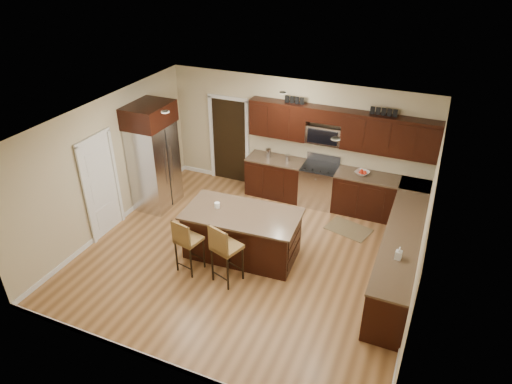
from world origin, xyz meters
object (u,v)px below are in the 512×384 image
at_px(island, 242,235).
at_px(stool_mid, 224,248).
at_px(range, 319,185).
at_px(stool_left, 186,240).
at_px(refrigerator, 154,156).

xyz_separation_m(island, stool_mid, (0.06, -0.85, 0.30)).
distance_m(range, stool_mid, 3.32).
distance_m(range, island, 2.51).
bearing_deg(stool_left, refrigerator, 147.17).
distance_m(island, stool_mid, 0.90).
distance_m(range, stool_left, 3.55).
height_order(stool_mid, refrigerator, refrigerator).
relative_size(stool_left, refrigerator, 0.46).
distance_m(island, refrigerator, 2.79).
bearing_deg(range, stool_left, -114.62).
relative_size(island, stool_left, 2.02).
xyz_separation_m(range, stool_left, (-1.48, -3.22, 0.20)).
relative_size(stool_mid, refrigerator, 0.50).
height_order(range, stool_left, range).
height_order(stool_left, stool_mid, stool_mid).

